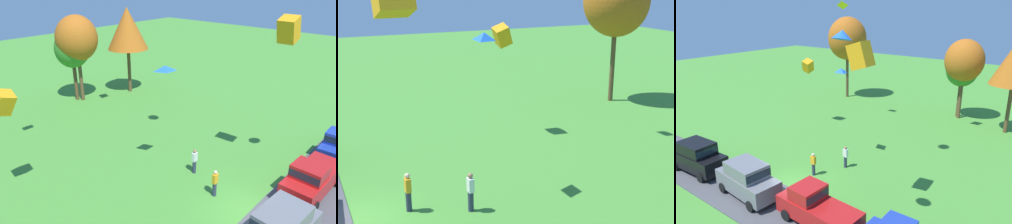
{
  "view_description": "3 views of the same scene",
  "coord_description": "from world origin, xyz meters",
  "views": [
    {
      "loc": [
        -13.38,
        -6.26,
        12.06
      ],
      "look_at": [
        1.21,
        6.99,
        3.64
      ],
      "focal_mm": 35.0,
      "sensor_mm": 36.0,
      "label": 1
    },
    {
      "loc": [
        17.79,
        -1.51,
        9.51
      ],
      "look_at": [
        1.72,
        6.05,
        4.29
      ],
      "focal_mm": 50.0,
      "sensor_mm": 36.0,
      "label": 2
    },
    {
      "loc": [
        14.67,
        -13.12,
        11.63
      ],
      "look_at": [
        0.44,
        5.5,
        4.04
      ],
      "focal_mm": 35.0,
      "sensor_mm": 36.0,
      "label": 3
    }
  ],
  "objects": [
    {
      "name": "ground_plane",
      "position": [
        0.0,
        0.0,
        0.0
      ],
      "size": [
        120.0,
        120.0,
        0.0
      ],
      "primitive_type": "plane",
      "color": "#478E33"
    },
    {
      "name": "kite_diamond_near_flag",
      "position": [
        -0.18,
        5.96,
        7.07
      ],
      "size": [
        1.24,
        1.17,
        0.35
      ],
      "primitive_type": "pyramid",
      "rotation": [
        0.04,
        0.0,
        2.54
      ],
      "color": "blue"
    },
    {
      "name": "kite_box_high_right",
      "position": [
        -7.63,
        10.2,
        6.04
      ],
      "size": [
        1.16,
        1.2,
        1.54
      ],
      "primitive_type": "cube",
      "rotation": [
        0.39,
        0.3,
        0.04
      ],
      "color": "orange"
    },
    {
      "name": "person_beside_suv",
      "position": [
        0.1,
        2.33,
        0.88
      ],
      "size": [
        0.36,
        0.24,
        1.71
      ],
      "color": "#2D334C",
      "rests_on": "ground"
    },
    {
      "name": "tree_left_of_center",
      "position": [
        -10.94,
        21.1,
        7.67
      ],
      "size": [
        4.93,
        4.93,
        10.41
      ],
      "color": "brown",
      "rests_on": "ground"
    },
    {
      "name": "person_watching_sky",
      "position": [
        1.2,
        4.68,
        0.88
      ],
      "size": [
        0.36,
        0.24,
        1.71
      ],
      "color": "#2D334C",
      "rests_on": "ground"
    }
  ]
}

